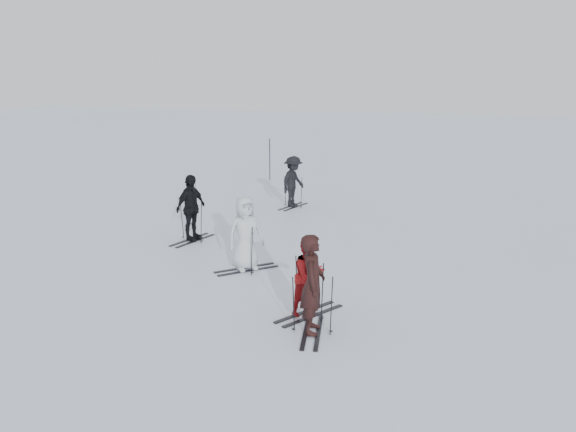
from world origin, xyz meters
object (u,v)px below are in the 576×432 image
at_px(skier_grey, 246,234).
at_px(piste_marker, 270,159).
at_px(skier_uphill_far, 293,182).
at_px(skier_red, 309,278).
at_px(skier_near_dark, 313,285).
at_px(skier_uphill_left, 191,209).

xyz_separation_m(skier_grey, piste_marker, (-3.81, 11.78, 0.04)).
xyz_separation_m(skier_uphill_far, piste_marker, (-2.75, 4.91, 0.03)).
relative_size(skier_red, skier_uphill_far, 0.86).
xyz_separation_m(skier_near_dark, skier_uphill_left, (-4.98, 4.64, 0.02)).
relative_size(skier_near_dark, skier_uphill_left, 0.98).
distance_m(skier_red, piste_marker, 15.10).
height_order(skier_red, skier_uphill_far, skier_uphill_far).
bearing_deg(skier_near_dark, skier_uphill_far, 8.55).
bearing_deg(piste_marker, skier_grey, -72.10).
height_order(skier_near_dark, piste_marker, piste_marker).
xyz_separation_m(skier_uphill_left, skier_uphill_far, (1.41, 5.05, -0.04)).
xyz_separation_m(skier_uphill_left, piste_marker, (-1.34, 9.96, -0.01)).
xyz_separation_m(skier_red, skier_grey, (-2.22, 2.06, 0.13)).
relative_size(skier_uphill_far, piste_marker, 0.97).
xyz_separation_m(skier_near_dark, skier_uphill_far, (-3.57, 9.68, -0.02)).
relative_size(skier_near_dark, skier_red, 1.19).
height_order(skier_uphill_far, piste_marker, piste_marker).
bearing_deg(piste_marker, skier_uphill_far, -60.78).
height_order(skier_uphill_left, piste_marker, skier_uphill_left).
relative_size(skier_red, piste_marker, 0.83).
height_order(skier_uphill_left, skier_uphill_far, skier_uphill_left).
height_order(skier_red, skier_grey, skier_grey).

